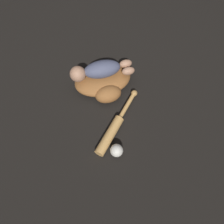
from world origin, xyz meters
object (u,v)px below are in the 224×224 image
Objects in this scene: baseball_glove at (104,82)px; baseball_bat at (114,128)px; baby_figure at (99,70)px; baseball at (117,150)px.

baseball_glove reaches higher than baseball_bat.
baby_figure reaches higher than baseball_glove.
baby_figure reaches higher than baseball_bat.
baseball_bat is 0.14m from baseball.
baby_figure is at bearing -49.45° from baseball_glove.
baseball is at bearing 78.49° from baseball_bat.
baby_figure is 1.09× the size of baseball_bat.
baseball_glove is 1.01× the size of baseball_bat.
baseball_bat is 5.04× the size of baseball.
baseball_bat is at bearing -101.51° from baseball.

